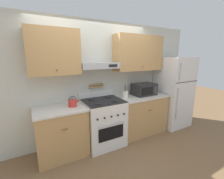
{
  "coord_description": "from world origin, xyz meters",
  "views": [
    {
      "loc": [
        -1.24,
        -2.32,
        1.82
      ],
      "look_at": [
        0.19,
        0.27,
        1.16
      ],
      "focal_mm": 24.0,
      "sensor_mm": 36.0,
      "label": 1
    }
  ],
  "objects_px": {
    "stove_range": "(103,122)",
    "tea_kettle": "(73,102)",
    "refrigerator": "(173,92)",
    "microwave": "(144,89)",
    "utensil_crock": "(125,94)"
  },
  "relations": [
    {
      "from": "microwave",
      "to": "utensil_crock",
      "type": "xyz_separation_m",
      "value": [
        -0.55,
        -0.02,
        -0.06
      ]
    },
    {
      "from": "stove_range",
      "to": "refrigerator",
      "type": "height_order",
      "value": "refrigerator"
    },
    {
      "from": "refrigerator",
      "to": "tea_kettle",
      "type": "relative_size",
      "value": 8.95
    },
    {
      "from": "refrigerator",
      "to": "tea_kettle",
      "type": "xyz_separation_m",
      "value": [
        -2.64,
        0.08,
        0.09
      ]
    },
    {
      "from": "refrigerator",
      "to": "utensil_crock",
      "type": "height_order",
      "value": "refrigerator"
    },
    {
      "from": "tea_kettle",
      "to": "microwave",
      "type": "xyz_separation_m",
      "value": [
        1.73,
        0.02,
        0.06
      ]
    },
    {
      "from": "microwave",
      "to": "utensil_crock",
      "type": "relative_size",
      "value": 1.74
    },
    {
      "from": "stove_range",
      "to": "utensil_crock",
      "type": "height_order",
      "value": "utensil_crock"
    },
    {
      "from": "refrigerator",
      "to": "stove_range",
      "type": "bearing_deg",
      "value": 179.21
    },
    {
      "from": "tea_kettle",
      "to": "utensil_crock",
      "type": "bearing_deg",
      "value": 0.0
    },
    {
      "from": "stove_range",
      "to": "refrigerator",
      "type": "bearing_deg",
      "value": -0.79
    },
    {
      "from": "stove_range",
      "to": "tea_kettle",
      "type": "distance_m",
      "value": 0.79
    },
    {
      "from": "tea_kettle",
      "to": "stove_range",
      "type": "bearing_deg",
      "value": -4.85
    },
    {
      "from": "tea_kettle",
      "to": "microwave",
      "type": "bearing_deg",
      "value": 0.59
    },
    {
      "from": "refrigerator",
      "to": "utensil_crock",
      "type": "xyz_separation_m",
      "value": [
        -1.47,
        0.08,
        0.09
      ]
    }
  ]
}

